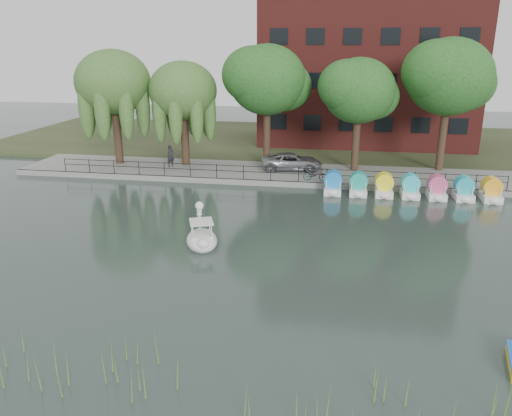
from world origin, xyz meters
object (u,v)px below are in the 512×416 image
(swan_boat, at_px, (202,237))
(pedestrian, at_px, (171,155))
(minivan, at_px, (292,160))
(bicycle, at_px, (315,174))

(swan_boat, bearing_deg, pedestrian, 94.02)
(minivan, height_order, swan_boat, swan_boat)
(minivan, bearing_deg, pedestrian, 86.77)
(bicycle, relative_size, swan_boat, 0.60)
(pedestrian, relative_size, swan_boat, 0.69)
(minivan, relative_size, pedestrian, 2.72)
(minivan, relative_size, swan_boat, 1.89)
(minivan, distance_m, pedestrian, 9.64)
(swan_boat, bearing_deg, minivan, 58.25)
(minivan, xyz_separation_m, bicycle, (1.98, -3.01, -0.25))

